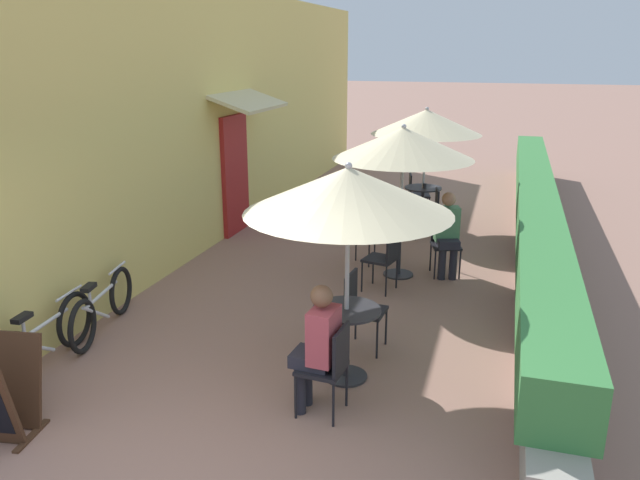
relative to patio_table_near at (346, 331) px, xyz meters
The scene contains 21 objects.
cafe_facade_wall 6.34m from the patio_table_near, 123.36° to the left, with size 0.98×14.74×4.20m.
planter_hedge 5.51m from the patio_table_near, 69.69° to the left, with size 0.60×13.74×1.01m.
patio_table_near is the anchor object (origin of this frame).
patio_umbrella_near 1.43m from the patio_table_near, behind, with size 1.98×1.98×2.21m.
cafe_chair_near_left 0.69m from the patio_table_near, 91.95° to the left, with size 0.43×0.43×0.87m.
cafe_chair_near_right 0.69m from the patio_table_near, 88.05° to the right, with size 0.43×0.43×0.87m.
seated_patron_near_right 0.70m from the patio_table_near, 97.42° to the right, with size 0.42×0.36×1.25m.
patio_table_mid 3.12m from the patio_table_near, 90.21° to the left, with size 0.68×0.68×0.76m.
patio_umbrella_mid 3.43m from the patio_table_near, 90.21° to the left, with size 1.98×1.98×2.21m.
cafe_chair_mid_left 3.45m from the patio_table_near, 79.69° to the left, with size 0.50×0.50×0.87m.
seated_patron_mid_left 3.35m from the patio_table_near, 78.81° to the left, with size 0.42×0.48×1.25m.
cafe_chair_mid_right 3.57m from the patio_table_near, 99.09° to the left, with size 0.57×0.57×0.87m.
cafe_chair_mid_back 2.44m from the patio_table_near, 92.05° to the left, with size 0.48×0.48×0.87m.
coffee_cup_mid 3.19m from the patio_table_near, 91.50° to the left, with size 0.07×0.07×0.09m.
patio_table_far 5.82m from the patio_table_near, 90.50° to the left, with size 0.68×0.68×0.76m.
patio_umbrella_far 5.99m from the patio_table_near, 90.50° to the left, with size 1.98×1.98×2.21m.
cafe_chair_far_left 6.47m from the patio_table_near, 92.46° to the left, with size 0.48×0.48×0.87m.
cafe_chair_far_right 5.18m from the patio_table_near, 88.05° to the left, with size 0.48×0.48×0.87m.
coffee_cup_far 5.75m from the patio_table_near, 90.14° to the left, with size 0.07×0.07×0.09m.
bicycle_leaning 3.12m from the patio_table_near, 166.74° to the right, with size 0.20×1.68×0.72m.
bicycle_second 3.01m from the patio_table_near, behind, with size 0.39×1.64×0.69m.
Camera 1 is at (2.23, -3.39, 3.21)m, focal length 35.00 mm.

